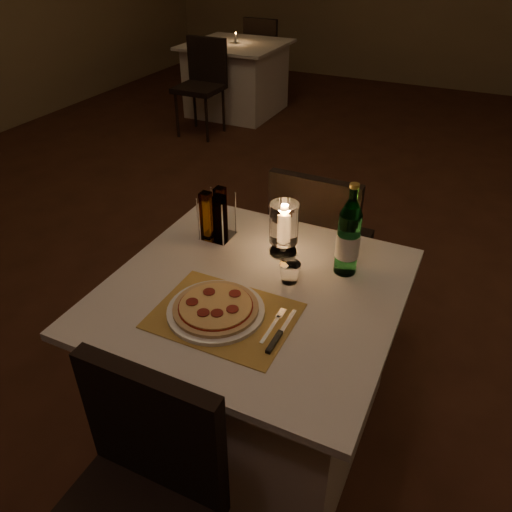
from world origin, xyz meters
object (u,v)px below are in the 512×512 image
at_px(main_table, 254,362).
at_px(neighbor_table_left, 237,78).
at_px(plate, 216,311).
at_px(tumbler, 290,273).
at_px(hurricane_candle, 284,225).
at_px(chair_near, 137,493).
at_px(pizza, 216,307).
at_px(chair_far, 318,237).
at_px(water_bottle, 348,238).

xyz_separation_m(main_table, neighbor_table_left, (-2.03, 3.79, 0.00)).
bearing_deg(plate, main_table, 74.48).
height_order(tumbler, hurricane_candle, hurricane_candle).
distance_m(chair_near, pizza, 0.58).
bearing_deg(main_table, tumbler, 40.98).
bearing_deg(main_table, pizza, -105.56).
relative_size(chair_far, tumbler, 11.95).
xyz_separation_m(pizza, neighbor_table_left, (-1.98, 3.97, -0.39)).
height_order(pizza, hurricane_candle, hurricane_candle).
bearing_deg(main_table, chair_far, 90.00).
bearing_deg(chair_near, main_table, 90.00).
height_order(chair_near, neighbor_table_left, chair_near).
xyz_separation_m(main_table, water_bottle, (0.26, 0.23, 0.51)).
bearing_deg(hurricane_candle, chair_near, -90.41).
bearing_deg(neighbor_table_left, water_bottle, -57.27).
distance_m(hurricane_candle, neighbor_table_left, 4.11).
relative_size(main_table, chair_far, 1.11).
bearing_deg(chair_far, chair_near, -90.00).
bearing_deg(tumbler, chair_far, 99.09).
height_order(main_table, pizza, pizza).
xyz_separation_m(chair_near, hurricane_candle, (0.01, 0.96, 0.31)).
relative_size(plate, neighbor_table_left, 0.32).
bearing_deg(hurricane_candle, neighbor_table_left, 119.89).
bearing_deg(water_bottle, chair_far, 118.25).
bearing_deg(neighbor_table_left, main_table, -61.85).
height_order(chair_near, plate, chair_near).
distance_m(pizza, tumbler, 0.31).
height_order(main_table, neighbor_table_left, same).
bearing_deg(chair_far, water_bottle, -61.75).
distance_m(chair_far, water_bottle, 0.64).
distance_m(chair_near, tumbler, 0.84).
distance_m(main_table, water_bottle, 0.62).
bearing_deg(water_bottle, hurricane_candle, 175.90).
bearing_deg(neighbor_table_left, plate, -63.52).
height_order(hurricane_candle, neighbor_table_left, hurricane_candle).
relative_size(main_table, tumbler, 13.28).
distance_m(main_table, plate, 0.42).
xyz_separation_m(main_table, plate, (-0.05, -0.18, 0.38)).
distance_m(chair_far, neighbor_table_left, 3.69).
xyz_separation_m(water_bottle, neighbor_table_left, (-2.29, 3.56, -0.51)).
relative_size(pizza, tumbler, 3.72).
bearing_deg(water_bottle, neighbor_table_left, 122.73).
height_order(tumbler, water_bottle, water_bottle).
bearing_deg(chair_near, pizza, 95.36).
height_order(chair_near, hurricane_candle, hurricane_candle).
height_order(chair_far, tumbler, chair_far).
distance_m(chair_near, hurricane_candle, 1.01).
relative_size(chair_near, hurricane_candle, 4.26).
bearing_deg(chair_far, hurricane_candle, -89.15).
height_order(chair_far, pizza, chair_far).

